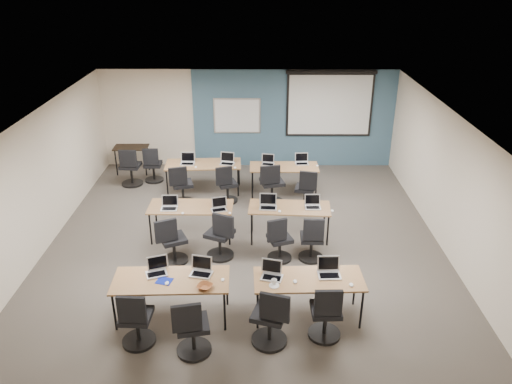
{
  "coord_description": "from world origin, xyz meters",
  "views": [
    {
      "loc": [
        0.27,
        -8.77,
        5.3
      ],
      "look_at": [
        0.23,
        0.4,
        1.03
      ],
      "focal_mm": 35.0,
      "sensor_mm": 36.0,
      "label": 1
    }
  ],
  "objects_px": {
    "training_table_front_right": "(309,281)",
    "task_chair_2": "(271,321)",
    "laptop_1": "(201,270)",
    "laptop_5": "(219,207)",
    "laptop_10": "(268,162)",
    "laptop_7": "(313,204)",
    "task_chair_7": "(312,242)",
    "training_table_back_right": "(284,168)",
    "laptop_4": "(169,205)",
    "whiteboard": "(237,116)",
    "laptop_11": "(302,161)",
    "training_table_back_left": "(203,165)",
    "training_table_front_left": "(171,282)",
    "training_table_mid_right": "(289,209)",
    "task_chair_11": "(306,192)",
    "task_chair_6": "(279,243)",
    "task_chair_10": "(272,187)",
    "laptop_0": "(157,269)",
    "spare_chair_b": "(131,170)",
    "task_chair_4": "(172,244)",
    "projector_screen": "(330,101)",
    "laptop_2": "(272,273)",
    "training_table_mid_left": "(191,208)",
    "laptop_9": "(227,161)",
    "task_chair_8": "(182,188)",
    "utility_table": "(131,150)",
    "task_chair_9": "(227,187)",
    "task_chair_3": "(326,316)",
    "laptop_6": "(268,204)",
    "laptop_3": "(329,271)",
    "task_chair_0": "(136,323)",
    "task_chair_1": "(192,331)",
    "task_chair_5": "(221,239)",
    "laptop_8": "(188,161)"
  },
  "relations": [
    {
      "from": "laptop_2",
      "to": "laptop_4",
      "type": "xyz_separation_m",
      "value": [
        -2.02,
        2.4,
        -0.0
      ]
    },
    {
      "from": "training_table_front_left",
      "to": "task_chair_11",
      "type": "bearing_deg",
      "value": 56.13
    },
    {
      "from": "training_table_mid_right",
      "to": "laptop_4",
      "type": "bearing_deg",
      "value": -175.11
    },
    {
      "from": "laptop_6",
      "to": "laptop_5",
      "type": "bearing_deg",
      "value": -170.27
    },
    {
      "from": "task_chair_1",
      "to": "task_chair_5",
      "type": "bearing_deg",
      "value": 73.28
    },
    {
      "from": "training_table_front_right",
      "to": "task_chair_2",
      "type": "relative_size",
      "value": 1.7
    },
    {
      "from": "projector_screen",
      "to": "task_chair_10",
      "type": "xyz_separation_m",
      "value": [
        -1.61,
        -2.46,
        -1.45
      ]
    },
    {
      "from": "laptop_10",
      "to": "task_chair_6",
      "type": "bearing_deg",
      "value": -77.09
    },
    {
      "from": "whiteboard",
      "to": "laptop_1",
      "type": "relative_size",
      "value": 3.78
    },
    {
      "from": "task_chair_0",
      "to": "task_chair_9",
      "type": "height_order",
      "value": "task_chair_0"
    },
    {
      "from": "laptop_9",
      "to": "laptop_4",
      "type": "bearing_deg",
      "value": -100.52
    },
    {
      "from": "whiteboard",
      "to": "laptop_3",
      "type": "bearing_deg",
      "value": -75.24
    },
    {
      "from": "task_chair_9",
      "to": "task_chair_11",
      "type": "xyz_separation_m",
      "value": [
        1.86,
        -0.29,
        0.01
      ]
    },
    {
      "from": "laptop_5",
      "to": "utility_table",
      "type": "xyz_separation_m",
      "value": [
        -2.64,
        3.67,
        -0.13
      ]
    },
    {
      "from": "training_table_back_left",
      "to": "laptop_2",
      "type": "height_order",
      "value": "laptop_2"
    },
    {
      "from": "laptop_8",
      "to": "laptop_10",
      "type": "distance_m",
      "value": 1.99
    },
    {
      "from": "laptop_1",
      "to": "task_chair_7",
      "type": "xyz_separation_m",
      "value": [
        1.94,
        1.53,
        -0.4
      ]
    },
    {
      "from": "laptop_5",
      "to": "whiteboard",
      "type": "bearing_deg",
      "value": 70.19
    },
    {
      "from": "task_chair_11",
      "to": "task_chair_7",
      "type": "bearing_deg",
      "value": -79.07
    },
    {
      "from": "task_chair_8",
      "to": "laptop_9",
      "type": "distance_m",
      "value": 1.36
    },
    {
      "from": "laptop_7",
      "to": "task_chair_7",
      "type": "xyz_separation_m",
      "value": [
        -0.08,
        -0.84,
        -0.39
      ]
    },
    {
      "from": "task_chair_6",
      "to": "task_chair_10",
      "type": "distance_m",
      "value": 2.47
    },
    {
      "from": "training_table_mid_right",
      "to": "laptop_0",
      "type": "bearing_deg",
      "value": -130.36
    },
    {
      "from": "whiteboard",
      "to": "training_table_front_left",
      "type": "height_order",
      "value": "whiteboard"
    },
    {
      "from": "laptop_1",
      "to": "task_chair_7",
      "type": "relative_size",
      "value": 0.35
    },
    {
      "from": "projector_screen",
      "to": "laptop_8",
      "type": "distance_m",
      "value": 4.18
    },
    {
      "from": "training_table_front_left",
      "to": "training_table_mid_right",
      "type": "xyz_separation_m",
      "value": [
        2.02,
        2.56,
        -0.01
      ]
    },
    {
      "from": "training_table_mid_left",
      "to": "task_chair_4",
      "type": "distance_m",
      "value": 1.04
    },
    {
      "from": "training_table_mid_left",
      "to": "laptop_2",
      "type": "height_order",
      "value": "laptop_2"
    },
    {
      "from": "spare_chair_b",
      "to": "task_chair_4",
      "type": "bearing_deg",
      "value": -61.93
    },
    {
      "from": "task_chair_9",
      "to": "laptop_10",
      "type": "bearing_deg",
      "value": 14.26
    },
    {
      "from": "utility_table",
      "to": "training_table_back_right",
      "type": "bearing_deg",
      "value": -19.61
    },
    {
      "from": "training_table_front_left",
      "to": "training_table_mid_left",
      "type": "xyz_separation_m",
      "value": [
        -0.01,
        2.59,
        -0.0
      ]
    },
    {
      "from": "training_table_back_right",
      "to": "utility_table",
      "type": "xyz_separation_m",
      "value": [
        -4.06,
        1.34,
        -0.03
      ]
    },
    {
      "from": "task_chair_3",
      "to": "task_chair_9",
      "type": "xyz_separation_m",
      "value": [
        -1.78,
        4.76,
        -0.01
      ]
    },
    {
      "from": "task_chair_0",
      "to": "laptop_6",
      "type": "height_order",
      "value": "laptop_6"
    },
    {
      "from": "spare_chair_b",
      "to": "task_chair_0",
      "type": "bearing_deg",
      "value": -72.26
    },
    {
      "from": "projector_screen",
      "to": "spare_chair_b",
      "type": "height_order",
      "value": "projector_screen"
    },
    {
      "from": "laptop_0",
      "to": "task_chair_11",
      "type": "relative_size",
      "value": 0.34
    },
    {
      "from": "training_table_back_left",
      "to": "laptop_3",
      "type": "bearing_deg",
      "value": -65.31
    },
    {
      "from": "laptop_10",
      "to": "training_table_front_right",
      "type": "bearing_deg",
      "value": -73.34
    },
    {
      "from": "training_table_back_right",
      "to": "laptop_4",
      "type": "relative_size",
      "value": 5.08
    },
    {
      "from": "training_table_back_right",
      "to": "laptop_4",
      "type": "height_order",
      "value": "laptop_4"
    },
    {
      "from": "training_table_mid_right",
      "to": "training_table_back_right",
      "type": "relative_size",
      "value": 0.99
    },
    {
      "from": "training_table_front_left",
      "to": "laptop_9",
      "type": "xyz_separation_m",
      "value": [
        0.61,
        4.96,
        0.11
      ]
    },
    {
      "from": "whiteboard",
      "to": "laptop_11",
      "type": "height_order",
      "value": "whiteboard"
    },
    {
      "from": "laptop_1",
      "to": "laptop_5",
      "type": "height_order",
      "value": "laptop_1"
    },
    {
      "from": "task_chair_3",
      "to": "laptop_0",
      "type": "bearing_deg",
      "value": 164.27
    },
    {
      "from": "task_chair_11",
      "to": "spare_chair_b",
      "type": "xyz_separation_m",
      "value": [
        -4.38,
        1.28,
        0.02
      ]
    },
    {
      "from": "training_table_back_left",
      "to": "laptop_10",
      "type": "relative_size",
      "value": 6.05
    }
  ]
}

